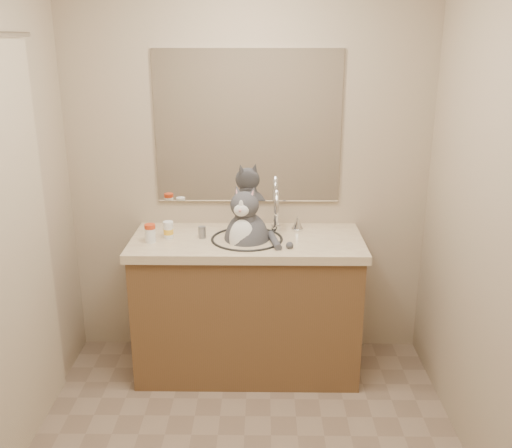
{
  "coord_description": "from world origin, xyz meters",
  "views": [
    {
      "loc": [
        0.09,
        -2.15,
        1.95
      ],
      "look_at": [
        0.06,
        0.65,
        1.04
      ],
      "focal_mm": 40.0,
      "sensor_mm": 36.0,
      "label": 1
    }
  ],
  "objects": [
    {
      "name": "pill_bottle_redcap",
      "position": [
        -0.55,
        0.89,
        0.9
      ],
      "size": [
        0.08,
        0.08,
        0.11
      ],
      "rotation": [
        0.0,
        0.0,
        0.36
      ],
      "color": "white",
      "rests_on": "vanity"
    },
    {
      "name": "vanity",
      "position": [
        0.0,
        0.96,
        0.44
      ],
      "size": [
        1.34,
        0.59,
        1.12
      ],
      "color": "brown",
      "rests_on": "ground"
    },
    {
      "name": "cat",
      "position": [
        -0.0,
        0.95,
        0.86
      ],
      "size": [
        0.36,
        0.37,
        0.53
      ],
      "rotation": [
        0.0,
        0.0,
        -0.26
      ],
      "color": "#414045",
      "rests_on": "vanity"
    },
    {
      "name": "grey_canister",
      "position": [
        -0.26,
        0.97,
        0.88
      ],
      "size": [
        0.05,
        0.05,
        0.07
      ],
      "rotation": [
        0.0,
        0.0,
        0.07
      ],
      "color": "gray",
      "rests_on": "vanity"
    },
    {
      "name": "mirror",
      "position": [
        0.0,
        1.24,
        1.45
      ],
      "size": [
        1.1,
        0.02,
        0.9
      ],
      "primitive_type": "cube",
      "color": "white",
      "rests_on": "room"
    },
    {
      "name": "pill_bottle_orange",
      "position": [
        -0.45,
        0.96,
        0.9
      ],
      "size": [
        0.06,
        0.06,
        0.1
      ],
      "rotation": [
        0.0,
        0.0,
        0.12
      ],
      "color": "white",
      "rests_on": "vanity"
    },
    {
      "name": "room",
      "position": [
        0.0,
        0.0,
        1.2
      ],
      "size": [
        2.22,
        2.52,
        2.42
      ],
      "color": "#87715D",
      "rests_on": "ground"
    }
  ]
}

